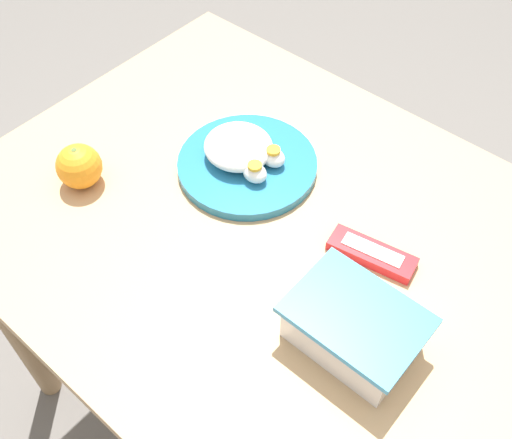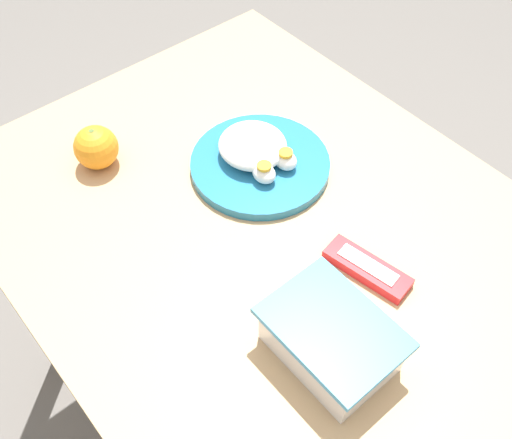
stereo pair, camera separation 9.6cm
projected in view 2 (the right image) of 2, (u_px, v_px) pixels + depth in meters
ground_plane at (265, 403)px, 1.58m from camera, size 10.00×10.00×0.00m
table at (269, 264)px, 1.08m from camera, size 1.04×0.79×0.75m
food_container at (330, 341)px, 0.82m from camera, size 0.18×0.13×0.08m
orange_fruit at (96, 147)px, 1.06m from camera, size 0.08×0.08×0.08m
rice_plate at (258, 158)px, 1.06m from camera, size 0.25×0.25×0.06m
candy_bar at (367, 268)px, 0.93m from camera, size 0.15×0.07×0.02m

